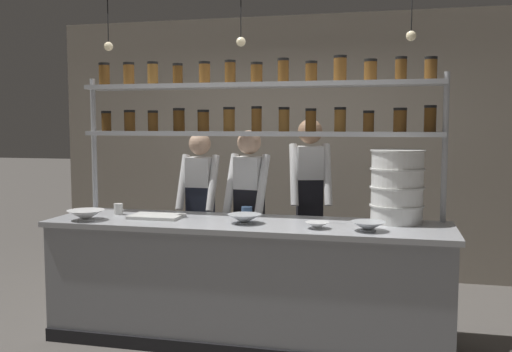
# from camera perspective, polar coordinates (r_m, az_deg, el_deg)

# --- Properties ---
(ground_plane) EXTENTS (40.00, 40.00, 0.00)m
(ground_plane) POSITION_cam_1_polar(r_m,az_deg,el_deg) (4.54, -0.95, -16.09)
(ground_plane) COLOR #5B5651
(back_wall) EXTENTS (5.43, 0.12, 2.81)m
(back_wall) POSITION_cam_1_polar(r_m,az_deg,el_deg) (6.28, 3.81, 2.98)
(back_wall) COLOR #9E9384
(back_wall) RESTS_ON ground_plane
(prep_counter) EXTENTS (3.03, 0.76, 0.92)m
(prep_counter) POSITION_cam_1_polar(r_m,az_deg,el_deg) (4.39, -0.97, -10.51)
(prep_counter) COLOR gray
(prep_counter) RESTS_ON ground_plane
(spice_shelf_unit) EXTENTS (2.91, 0.28, 2.17)m
(spice_shelf_unit) POSITION_cam_1_polar(r_m,az_deg,el_deg) (4.55, 0.13, 6.46)
(spice_shelf_unit) COLOR #ADAFB5
(spice_shelf_unit) RESTS_ON ground_plane
(chef_left) EXTENTS (0.37, 0.29, 1.57)m
(chef_left) POSITION_cam_1_polar(r_m,az_deg,el_deg) (5.20, -5.61, -3.16)
(chef_left) COLOR black
(chef_left) RESTS_ON ground_plane
(chef_center) EXTENTS (0.39, 0.31, 1.60)m
(chef_center) POSITION_cam_1_polar(r_m,az_deg,el_deg) (4.86, -0.70, -3.52)
(chef_center) COLOR black
(chef_center) RESTS_ON ground_plane
(chef_right) EXTENTS (0.41, 0.34, 1.69)m
(chef_right) POSITION_cam_1_polar(r_m,az_deg,el_deg) (5.02, 5.38, -2.49)
(chef_right) COLOR black
(chef_right) RESTS_ON ground_plane
(container_stack) EXTENTS (0.40, 0.40, 0.54)m
(container_stack) POSITION_cam_1_polar(r_m,az_deg,el_deg) (4.34, 13.92, -1.00)
(container_stack) COLOR white
(container_stack) RESTS_ON prep_counter
(cutting_board) EXTENTS (0.40, 0.26, 0.02)m
(cutting_board) POSITION_cam_1_polar(r_m,az_deg,el_deg) (4.53, -9.91, -3.99)
(cutting_board) COLOR silver
(cutting_board) RESTS_ON prep_counter
(prep_bowl_near_left) EXTENTS (0.17, 0.17, 0.05)m
(prep_bowl_near_left) POSITION_cam_1_polar(r_m,az_deg,el_deg) (4.03, 6.13, -4.94)
(prep_bowl_near_left) COLOR white
(prep_bowl_near_left) RESTS_ON prep_counter
(prep_bowl_center_front) EXTENTS (0.25, 0.25, 0.07)m
(prep_bowl_center_front) POSITION_cam_1_polar(r_m,az_deg,el_deg) (4.21, -1.16, -4.31)
(prep_bowl_center_front) COLOR #B2B7BC
(prep_bowl_center_front) RESTS_ON prep_counter
(prep_bowl_center_back) EXTENTS (0.24, 0.24, 0.07)m
(prep_bowl_center_back) POSITION_cam_1_polar(r_m,az_deg,el_deg) (3.99, 11.14, -4.97)
(prep_bowl_center_back) COLOR #B2B7BC
(prep_bowl_center_back) RESTS_ON prep_counter
(prep_bowl_near_right) EXTENTS (0.28, 0.28, 0.08)m
(prep_bowl_near_right) POSITION_cam_1_polar(r_m,az_deg,el_deg) (4.54, -16.66, -3.78)
(prep_bowl_near_right) COLOR white
(prep_bowl_near_right) RESTS_ON prep_counter
(serving_cup_front) EXTENTS (0.07, 0.07, 0.09)m
(serving_cup_front) POSITION_cam_1_polar(r_m,az_deg,el_deg) (4.76, -13.60, -3.23)
(serving_cup_front) COLOR silver
(serving_cup_front) RESTS_ON prep_counter
(serving_cup_by_board) EXTENTS (0.09, 0.09, 0.08)m
(serving_cup_by_board) POSITION_cam_1_polar(r_m,az_deg,el_deg) (4.49, -0.92, -3.61)
(serving_cup_by_board) COLOR #334C70
(serving_cup_by_board) RESTS_ON prep_counter
(pendant_light_row) EXTENTS (2.34, 0.07, 0.55)m
(pendant_light_row) POSITION_cam_1_polar(r_m,az_deg,el_deg) (4.27, -0.90, 13.59)
(pendant_light_row) COLOR black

